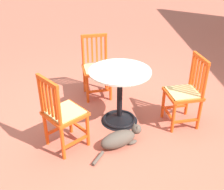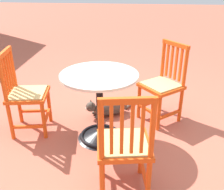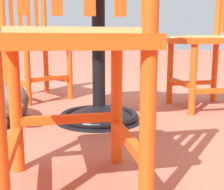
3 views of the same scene
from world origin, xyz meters
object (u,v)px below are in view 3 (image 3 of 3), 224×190
Objects in this scene: orange_chair_by_planter at (211,41)px; orange_chair_facing_out at (35,41)px; tabby_cat at (9,103)px; cafe_table at (99,69)px; orange_chair_near_fence at (70,41)px.

orange_chair_by_planter is 1.24m from orange_chair_facing_out.
tabby_cat is (0.03, 0.64, -0.34)m from orange_chair_facing_out.
orange_chair_facing_out is (0.46, -0.66, 0.15)m from cafe_table.
orange_chair_near_fence is at bearing 104.49° from orange_chair_facing_out.
orange_chair_by_planter reaches higher than cafe_table.
cafe_table is at bearing 177.38° from tabby_cat.
cafe_table is at bearing 21.38° from orange_chair_by_planter.
tabby_cat is (1.21, 0.26, -0.34)m from orange_chair_by_planter.
cafe_table reaches higher than tabby_cat.
orange_chair_by_planter is 1.00× the size of orange_chair_facing_out.
cafe_table is 0.79m from orange_chair_by_planter.
tabby_cat is (0.41, -0.83, -0.34)m from orange_chair_near_fence.
orange_chair_by_planter is 1.35m from orange_chair_near_fence.
orange_chair_facing_out is at bearing -55.00° from cafe_table.
orange_chair_facing_out reaches higher than cafe_table.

